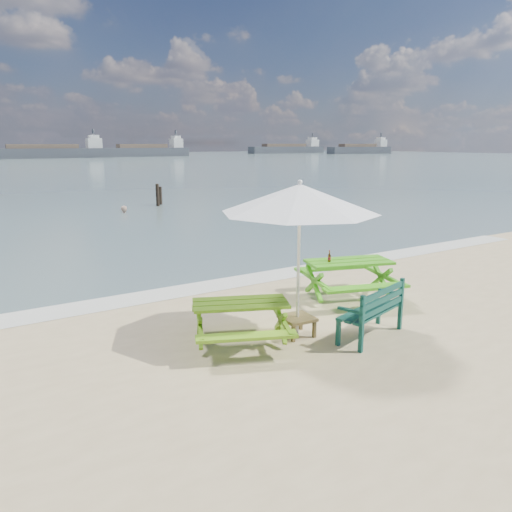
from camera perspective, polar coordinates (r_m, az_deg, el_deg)
foam_strip at (r=11.88m, az=-3.63°, el=-3.16°), size 22.00×0.90×0.01m
picnic_table_left at (r=8.29m, az=-1.76°, el=-7.77°), size 2.10×2.19×0.74m
picnic_table_right at (r=10.80m, az=10.49°, el=-2.78°), size 2.29×2.41×0.85m
park_bench at (r=8.84m, az=12.92°, el=-7.29°), size 1.55×0.87×0.91m
side_table at (r=8.74m, az=4.73°, el=-7.93°), size 0.57×0.57×0.34m
patio_umbrella at (r=8.22m, az=5.01°, el=6.55°), size 2.86×2.86×2.62m
beer_bottle at (r=10.48m, az=8.38°, el=-0.24°), size 0.06×0.06×0.25m
swimmer at (r=24.84m, az=-14.84°, el=3.68°), size 0.69×0.55×1.66m
mooring_pilings at (r=27.24m, az=-11.04°, el=6.62°), size 0.58×0.78×1.37m
cargo_ships at (r=133.96m, az=-9.73°, el=11.74°), size 148.39×25.84×4.40m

